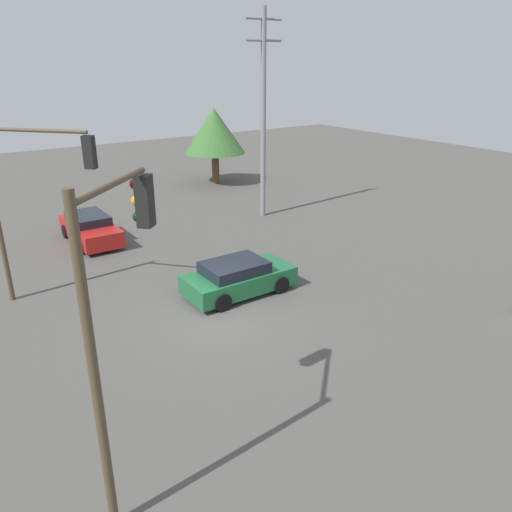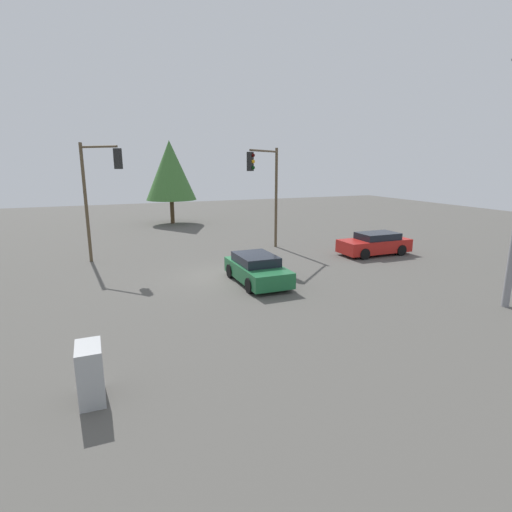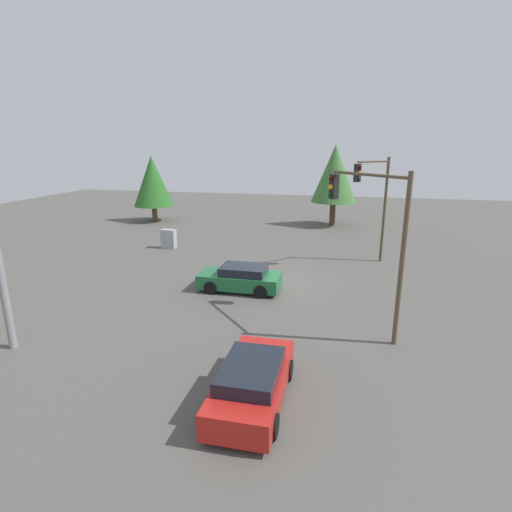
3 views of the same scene
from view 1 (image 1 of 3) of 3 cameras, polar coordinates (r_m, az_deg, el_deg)
name	(u,v)px [view 1 (image 1 of 3)]	position (r m, az deg, el deg)	size (l,w,h in m)	color
ground_plane	(222,317)	(17.56, -3.93, -6.98)	(80.00, 80.00, 0.00)	#54514C
sedan_red	(90,228)	(25.74, -18.40, 3.00)	(1.97, 4.42, 1.36)	red
sedan_green	(238,278)	(18.97, -2.04, -2.47)	(4.20, 2.02, 1.33)	#1E6638
traffic_signal_main	(31,184)	(18.53, -24.36, 7.46)	(2.98, 3.19, 6.50)	brown
traffic_signal_cross	(115,294)	(9.30, -15.86, -4.25)	(2.17, 2.09, 6.64)	brown
utility_pole_tall	(263,112)	(27.75, 0.84, 16.09)	(2.20, 0.28, 10.87)	gray
tree_far	(214,131)	(36.09, -4.77, 14.03)	(4.27, 4.27, 5.26)	brown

